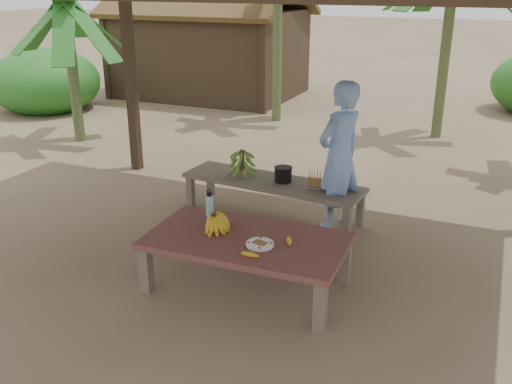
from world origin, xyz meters
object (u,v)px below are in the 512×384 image
at_px(ripe_banana_bunch, 213,221).
at_px(woman, 339,156).
at_px(plate, 260,244).
at_px(water_flask, 210,205).
at_px(bench, 272,185).
at_px(cooking_pot, 283,175).
at_px(work_table, 247,244).

bearing_deg(ripe_banana_bunch, woman, 65.84).
distance_m(plate, woman, 1.82).
bearing_deg(water_flask, bench, 85.06).
xyz_separation_m(cooking_pot, woman, (0.67, -0.02, 0.31)).
xyz_separation_m(work_table, ripe_banana_bunch, (-0.36, 0.03, 0.16)).
bearing_deg(bench, ripe_banana_bunch, -82.78).
bearing_deg(water_flask, woman, 55.68).
xyz_separation_m(plate, cooking_pot, (-0.47, 1.80, 0.02)).
height_order(cooking_pot, woman, woman).
xyz_separation_m(ripe_banana_bunch, water_flask, (-0.19, 0.29, 0.02)).
relative_size(work_table, ripe_banana_bunch, 5.94).
distance_m(bench, cooking_pot, 0.19).
distance_m(bench, ripe_banana_bunch, 1.66).
xyz_separation_m(work_table, water_flask, (-0.55, 0.32, 0.18)).
distance_m(plate, cooking_pot, 1.86).
distance_m(bench, woman, 0.92).
relative_size(bench, ripe_banana_bunch, 7.28).
bearing_deg(ripe_banana_bunch, plate, -14.99).
xyz_separation_m(work_table, woman, (0.37, 1.67, 0.41)).
xyz_separation_m(work_table, cooking_pot, (-0.30, 1.69, 0.10)).
relative_size(work_table, bench, 0.81).
xyz_separation_m(bench, water_flask, (-0.12, -1.36, 0.22)).
height_order(work_table, cooking_pot, cooking_pot).
height_order(bench, woman, woman).
bearing_deg(plate, cooking_pot, 104.73).
relative_size(plate, cooking_pot, 1.23).
bearing_deg(cooking_pot, woman, -1.87).
bearing_deg(ripe_banana_bunch, water_flask, 123.12).
relative_size(work_table, water_flask, 6.45).
height_order(bench, water_flask, water_flask).
distance_m(work_table, bench, 1.73).
relative_size(ripe_banana_bunch, cooking_pot, 1.52).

